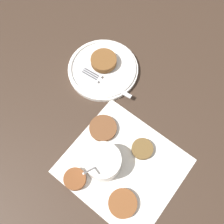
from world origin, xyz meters
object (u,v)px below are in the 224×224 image
object	(u,v)px
fritter_on_plate	(104,61)
fork	(100,80)
sauce_bowl	(103,162)
serving_plate	(103,69)

from	to	relation	value
fritter_on_plate	fork	size ratio (longest dim) A/B	0.45
sauce_bowl	fork	world-z (taller)	sauce_bowl
sauce_bowl	fritter_on_plate	size ratio (longest dim) A/B	1.40
serving_plate	fork	world-z (taller)	fork
serving_plate	fritter_on_plate	xyz separation A→B (m)	(0.01, -0.02, 0.02)
sauce_bowl	fritter_on_plate	xyz separation A→B (m)	(0.16, -0.29, -0.00)
sauce_bowl	fork	xyz separation A→B (m)	(0.14, -0.22, -0.01)
fritter_on_plate	fork	world-z (taller)	fritter_on_plate
serving_plate	fritter_on_plate	distance (m)	0.03
serving_plate	fork	size ratio (longest dim) A/B	1.23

